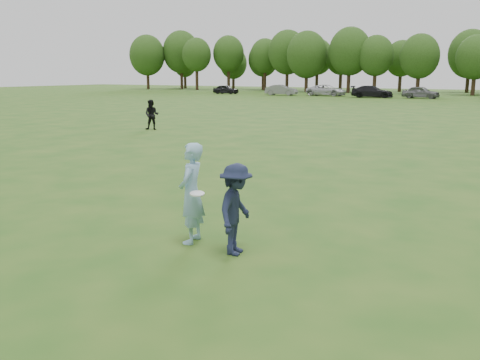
{
  "coord_description": "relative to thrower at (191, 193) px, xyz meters",
  "views": [
    {
      "loc": [
        5.75,
        -7.9,
        3.19
      ],
      "look_at": [
        0.89,
        0.67,
        1.1
      ],
      "focal_mm": 38.0,
      "sensor_mm": 36.0,
      "label": 1
    }
  ],
  "objects": [
    {
      "name": "ground",
      "position": [
        -0.36,
        0.26,
        -0.96
      ],
      "size": [
        200.0,
        200.0,
        0.0
      ],
      "primitive_type": "plane",
      "color": "#245217",
      "rests_on": "ground"
    },
    {
      "name": "thrower",
      "position": [
        0.0,
        0.0,
        0.0
      ],
      "size": [
        0.62,
        0.79,
        1.92
      ],
      "primitive_type": "imported",
      "rotation": [
        0.0,
        0.0,
        -1.32
      ],
      "color": "#8CBAD9",
      "rests_on": "ground"
    },
    {
      "name": "defender",
      "position": [
        1.05,
        -0.14,
        -0.14
      ],
      "size": [
        0.78,
        1.15,
        1.64
      ],
      "primitive_type": "imported",
      "rotation": [
        0.0,
        0.0,
        1.74
      ],
      "color": "#1A213A",
      "rests_on": "ground"
    },
    {
      "name": "player_far_a",
      "position": [
        -13.21,
        15.01,
        -0.11
      ],
      "size": [
        1.01,
        0.91,
        1.7
      ],
      "primitive_type": "imported",
      "rotation": [
        0.0,
        0.0,
        0.39
      ],
      "color": "black",
      "rests_on": "ground"
    },
    {
      "name": "car_a",
      "position": [
        -35.44,
        59.91,
        -0.28
      ],
      "size": [
        4.04,
        1.7,
        1.37
      ],
      "primitive_type": "imported",
      "rotation": [
        0.0,
        0.0,
        1.55
      ],
      "color": "black",
      "rests_on": "ground"
    },
    {
      "name": "car_b",
      "position": [
        -25.93,
        59.57,
        -0.21
      ],
      "size": [
        4.73,
        2.18,
        1.5
      ],
      "primitive_type": "imported",
      "rotation": [
        0.0,
        0.0,
        1.7
      ],
      "color": "slate",
      "rests_on": "ground"
    },
    {
      "name": "car_c",
      "position": [
        -19.65,
        61.08,
        -0.19
      ],
      "size": [
        5.63,
        2.77,
        1.54
      ],
      "primitive_type": "imported",
      "rotation": [
        0.0,
        0.0,
        1.53
      ],
      "color": "silver",
      "rests_on": "ground"
    },
    {
      "name": "car_d",
      "position": [
        -12.67,
        58.99,
        -0.19
      ],
      "size": [
        5.58,
        2.88,
        1.55
      ],
      "primitive_type": "imported",
      "rotation": [
        0.0,
        0.0,
        1.71
      ],
      "color": "black",
      "rests_on": "ground"
    },
    {
      "name": "car_e",
      "position": [
        -6.76,
        60.03,
        -0.19
      ],
      "size": [
        4.66,
        2.2,
        1.54
      ],
      "primitive_type": "imported",
      "rotation": [
        0.0,
        0.0,
        1.49
      ],
      "color": "slate",
      "rests_on": "ground"
    },
    {
      "name": "disc_in_play",
      "position": [
        0.27,
        -0.2,
        0.07
      ],
      "size": [
        0.3,
        0.3,
        0.07
      ],
      "color": "white",
      "rests_on": "ground"
    }
  ]
}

